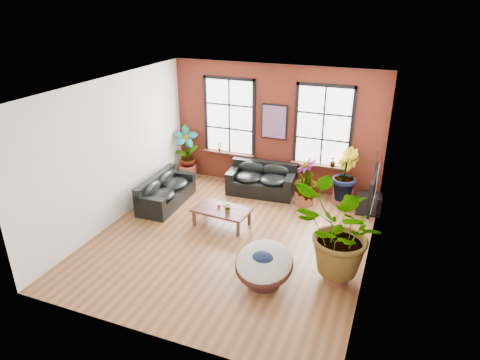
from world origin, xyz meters
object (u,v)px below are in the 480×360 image
object	(u,v)px
coffee_table	(222,211)
sofa_back	(262,180)
papasan_chair	(264,265)
sofa_left	(165,192)

from	to	relation	value
coffee_table	sofa_back	bearing A→B (deg)	86.08
sofa_back	papasan_chair	size ratio (longest dim) A/B	1.62
coffee_table	sofa_left	bearing A→B (deg)	169.55
sofa_left	coffee_table	size ratio (longest dim) A/B	1.40
sofa_back	coffee_table	bearing A→B (deg)	-102.70
papasan_chair	sofa_back	bearing A→B (deg)	110.98
coffee_table	papasan_chair	size ratio (longest dim) A/B	1.19
sofa_back	papasan_chair	world-z (taller)	sofa_back
sofa_back	sofa_left	size ratio (longest dim) A/B	0.97
coffee_table	papasan_chair	world-z (taller)	papasan_chair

